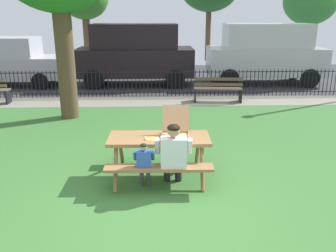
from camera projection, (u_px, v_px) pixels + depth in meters
The scene contains 14 objects.
ground at pixel (157, 162), 7.21m from camera, with size 28.00×11.59×0.02m, color #3E7435.
cobblestone_walkway at pixel (156, 101), 12.06m from camera, with size 28.00×1.40×0.01m, color gray.
street_asphalt at pixel (156, 78), 16.51m from camera, with size 28.00×7.96×0.01m, color #38383D.
picnic_table_foreground at pixel (159, 146), 6.36m from camera, with size 1.83×1.51×0.79m.
pizza_box_open at pixel (175, 131), 6.32m from camera, with size 0.52×0.61×0.51m.
pizza_slice_on_table at pixel (151, 138), 6.22m from camera, with size 0.28×0.18×0.02m.
adult_at_table at pixel (173, 153), 5.87m from camera, with size 0.61×0.60×1.19m.
child_at_table at pixel (144, 162), 5.87m from camera, with size 0.35×0.34×0.87m.
iron_fence_streetside at pixel (156, 83), 12.57m from camera, with size 21.83×0.03×0.96m.
park_bench_center at pixel (218, 90), 11.87m from camera, with size 1.63×0.59×0.85m.
parked_car_far_left at pixel (8, 61), 14.43m from camera, with size 4.43×1.97×1.94m.
parked_car_left at pixel (135, 53), 14.51m from camera, with size 4.70×2.07×2.46m.
parked_car_center at pixel (265, 52), 14.70m from camera, with size 4.76×2.20×2.46m.
far_tree_midright at pixel (311, 1), 21.44m from camera, with size 3.23×3.23×5.03m.
Camera 1 is at (-0.01, -4.85, 2.88)m, focal length 37.96 mm.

